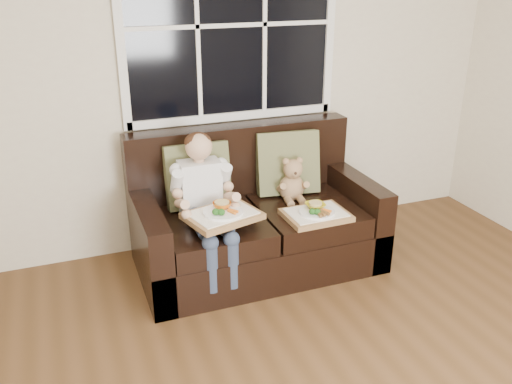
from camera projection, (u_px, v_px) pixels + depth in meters
name	position (u px, v px, depth m)	size (l,w,h in m)	color
room_walls	(459.00, 121.00, 1.68)	(4.52, 5.02, 2.71)	beige
window_back	(231.00, 25.00, 3.82)	(1.62, 0.04, 1.37)	black
loveseat	(254.00, 223.00, 3.94)	(1.70, 0.92, 0.96)	black
pillow_left	(198.00, 175.00, 3.81)	(0.45, 0.21, 0.47)	olive
pillow_right	(287.00, 163.00, 4.03)	(0.49, 0.28, 0.48)	olive
child	(204.00, 193.00, 3.57)	(0.40, 0.60, 0.90)	silver
teddy_bear	(292.00, 182.00, 3.93)	(0.21, 0.26, 0.34)	tan
tray_left	(222.00, 214.00, 3.45)	(0.52, 0.45, 0.10)	#A17649
tray_right	(316.00, 213.00, 3.68)	(0.43, 0.34, 0.10)	#A17649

